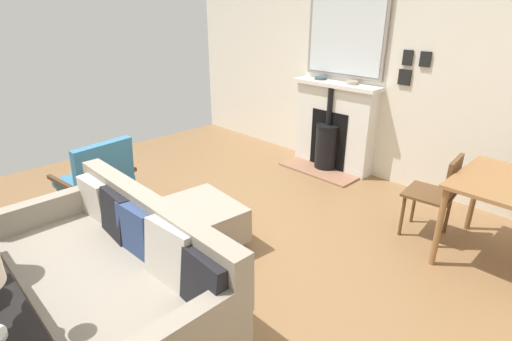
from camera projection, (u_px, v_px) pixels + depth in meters
ground_plane at (197, 237)px, 3.73m from camera, size 5.12×5.84×0.01m
wall_left at (358, 61)px, 4.83m from camera, size 0.12×5.84×2.81m
fireplace at (332, 130)px, 5.14m from camera, size 0.60×1.19×1.14m
mirror_over_mantel at (346, 34)px, 4.75m from camera, size 0.04×1.10×1.03m
mantel_bowl_near at (320, 78)px, 5.08m from camera, size 0.15×0.15×0.04m
mantel_bowl_far at (352, 82)px, 4.77m from camera, size 0.15×0.15×0.04m
sofa at (116, 274)px, 2.64m from camera, size 0.90×1.94×0.83m
ottoman at (200, 221)px, 3.50m from camera, size 0.70×0.77×0.41m
armchair_accent at (98, 175)px, 3.90m from camera, size 0.74×0.66×0.84m
dining_table at (508, 194)px, 3.13m from camera, size 0.92×0.76×0.75m
dining_chair_near_fireplace at (439, 190)px, 3.53m from camera, size 0.44×0.44×0.82m
photo_gallery_row at (412, 66)px, 4.30m from camera, size 0.02×0.33×0.38m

